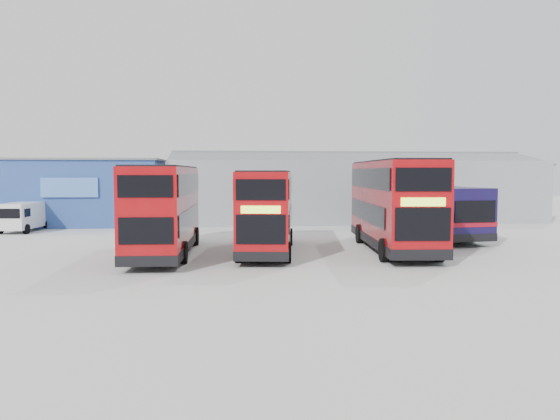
% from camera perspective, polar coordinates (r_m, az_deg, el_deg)
% --- Properties ---
extents(ground_plane, '(120.00, 120.00, 0.00)m').
position_cam_1_polar(ground_plane, '(27.07, 0.87, -4.73)').
color(ground_plane, '#ACACA7').
rests_on(ground_plane, ground).
extents(office_block, '(12.30, 8.32, 5.12)m').
position_cam_1_polar(office_block, '(45.79, -19.83, 1.85)').
color(office_block, navy).
rests_on(office_block, ground).
extents(maintenance_shed, '(30.50, 12.00, 5.89)m').
position_cam_1_polar(maintenance_shed, '(47.94, 7.32, 2.17)').
color(maintenance_shed, '#8D939A').
rests_on(maintenance_shed, ground).
extents(double_decker_left, '(3.02, 10.50, 4.40)m').
position_cam_1_polar(double_decker_left, '(27.39, -11.97, -0.11)').
color(double_decker_left, '#9C080D').
rests_on(double_decker_left, ground).
extents(double_decker_centre, '(3.78, 10.08, 4.17)m').
position_cam_1_polar(double_decker_centre, '(27.91, -1.34, -0.17)').
color(double_decker_centre, '#9C080D').
rests_on(double_decker_centre, ground).
extents(double_decker_right, '(3.67, 11.31, 4.70)m').
position_cam_1_polar(double_decker_right, '(29.18, 11.72, 0.45)').
color(double_decker_right, '#9C080D').
rests_on(double_decker_right, ground).
extents(single_decker_blue, '(3.82, 12.09, 3.23)m').
position_cam_1_polar(single_decker_blue, '(36.15, 14.80, -0.11)').
color(single_decker_blue, '#0F0D3B').
rests_on(single_decker_blue, ground).
extents(panel_van, '(2.38, 4.75, 2.00)m').
position_cam_1_polar(panel_van, '(41.61, -25.19, -0.50)').
color(panel_van, silver).
rests_on(panel_van, ground).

